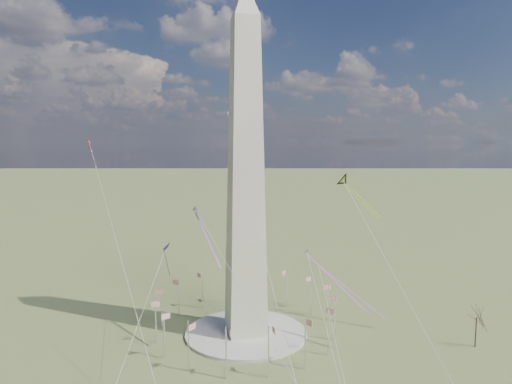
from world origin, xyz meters
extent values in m
plane|color=#506331|center=(0.00, 0.00, 0.00)|extent=(2000.00, 2000.00, 0.00)
cylinder|color=beige|center=(0.00, 0.00, 0.40)|extent=(36.00, 36.00, 0.80)
cylinder|color=white|center=(26.00, 0.00, 6.50)|extent=(0.36, 0.36, 13.00)
cube|color=red|center=(26.00, 1.30, 11.80)|extent=(2.40, 0.08, 1.50)
cylinder|color=white|center=(24.02, 9.95, 6.50)|extent=(0.36, 0.36, 13.00)
cube|color=red|center=(23.52, 11.15, 11.80)|extent=(2.25, 0.99, 1.50)
cylinder|color=white|center=(18.38, 18.38, 6.50)|extent=(0.36, 0.36, 13.00)
cube|color=red|center=(17.47, 19.30, 11.80)|extent=(1.75, 1.75, 1.50)
cylinder|color=white|center=(9.95, 24.02, 6.50)|extent=(0.36, 0.36, 13.00)
cube|color=red|center=(8.75, 24.52, 11.80)|extent=(0.99, 2.25, 1.50)
cylinder|color=white|center=(0.00, 26.00, 6.50)|extent=(0.36, 0.36, 13.00)
cube|color=red|center=(-1.30, 26.00, 11.80)|extent=(0.08, 2.40, 1.50)
cylinder|color=white|center=(-9.95, 24.02, 6.50)|extent=(0.36, 0.36, 13.00)
cube|color=red|center=(-11.15, 23.52, 11.80)|extent=(0.99, 2.25, 1.50)
cylinder|color=white|center=(-18.38, 18.38, 6.50)|extent=(0.36, 0.36, 13.00)
cube|color=red|center=(-19.30, 17.47, 11.80)|extent=(1.75, 1.75, 1.50)
cylinder|color=white|center=(-24.02, 9.95, 6.50)|extent=(0.36, 0.36, 13.00)
cube|color=red|center=(-24.52, 8.75, 11.80)|extent=(2.25, 0.99, 1.50)
cylinder|color=white|center=(-26.00, 0.00, 6.50)|extent=(0.36, 0.36, 13.00)
cube|color=red|center=(-26.00, -1.30, 11.80)|extent=(2.40, 0.08, 1.50)
cylinder|color=white|center=(-24.02, -9.95, 6.50)|extent=(0.36, 0.36, 13.00)
cube|color=red|center=(-23.52, -11.15, 11.80)|extent=(2.25, 0.99, 1.50)
cylinder|color=white|center=(-18.38, -18.38, 6.50)|extent=(0.36, 0.36, 13.00)
cube|color=red|center=(-17.47, -19.30, 11.80)|extent=(1.75, 1.75, 1.50)
cylinder|color=white|center=(-9.95, -24.02, 6.50)|extent=(0.36, 0.36, 13.00)
cube|color=red|center=(-8.75, -24.52, 11.80)|extent=(0.99, 2.25, 1.50)
cylinder|color=white|center=(0.00, -26.00, 6.50)|extent=(0.36, 0.36, 13.00)
cube|color=red|center=(1.30, -26.00, 11.80)|extent=(0.08, 2.40, 1.50)
cylinder|color=white|center=(9.95, -24.02, 6.50)|extent=(0.36, 0.36, 13.00)
cube|color=red|center=(11.15, -23.52, 11.80)|extent=(0.99, 2.25, 1.50)
cylinder|color=white|center=(18.38, -18.38, 6.50)|extent=(0.36, 0.36, 13.00)
cube|color=red|center=(19.30, -17.47, 11.80)|extent=(1.75, 1.75, 1.50)
cylinder|color=white|center=(24.02, -9.95, 6.50)|extent=(0.36, 0.36, 13.00)
cube|color=red|center=(24.52, -8.75, 11.80)|extent=(2.25, 0.99, 1.50)
cylinder|color=#4B412D|center=(60.24, -22.95, 4.27)|extent=(0.38, 0.38, 8.53)
cube|color=orange|center=(41.16, 8.83, 37.81)|extent=(6.81, 12.87, 9.96)
cube|color=orange|center=(39.54, 8.01, 37.81)|extent=(6.81, 12.87, 9.96)
cube|color=navy|center=(-22.36, 8.26, 25.58)|extent=(2.29, 3.51, 2.74)
cube|color=#F13A26|center=(-22.36, 8.26, 21.05)|extent=(2.10, 3.07, 9.48)
cube|color=#F13A26|center=(23.94, -11.50, 17.08)|extent=(12.04, 17.56, 12.99)
cube|color=#F13A26|center=(-11.82, -5.06, 30.49)|extent=(4.92, 18.43, 11.78)
cube|color=#F13A26|center=(33.93, 0.54, 10.22)|extent=(16.27, 14.92, 13.45)
cube|color=red|center=(-46.89, 40.07, 57.65)|extent=(1.36, 2.07, 1.85)
cube|color=red|center=(-46.89, 40.07, 55.62)|extent=(0.66, 1.60, 4.25)
cube|color=white|center=(3.54, 47.58, 68.23)|extent=(1.32, 2.20, 1.87)
cube|color=white|center=(3.54, 47.58, 66.19)|extent=(0.80, 1.59, 4.28)
camera|label=1|loc=(-26.86, -126.95, 56.50)|focal=32.00mm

